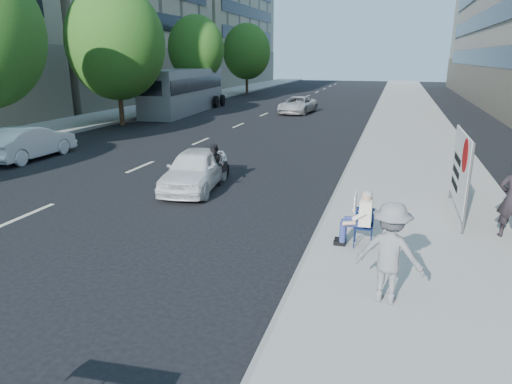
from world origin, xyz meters
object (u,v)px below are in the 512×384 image
(protest_banner, at_px, (460,169))
(white_sedan_near, at_px, (195,169))
(white_sedan_far, at_px, (298,105))
(white_sedan_mid, at_px, (30,142))
(seated_protester, at_px, (359,215))
(motorcycle, at_px, (215,167))
(bus, at_px, (185,91))
(jogger, at_px, (390,253))

(protest_banner, relative_size, white_sedan_near, 0.79)
(white_sedan_near, height_order, white_sedan_far, white_sedan_near)
(white_sedan_near, relative_size, white_sedan_mid, 0.91)
(seated_protester, distance_m, motorcycle, 6.61)
(white_sedan_near, relative_size, motorcycle, 1.90)
(white_sedan_near, xyz_separation_m, bus, (-9.87, 20.13, 0.97))
(jogger, distance_m, bus, 30.69)
(white_sedan_mid, xyz_separation_m, bus, (-1.21, 17.91, 0.93))
(seated_protester, bearing_deg, motorcycle, 140.42)
(seated_protester, distance_m, protest_banner, 3.75)
(bus, bearing_deg, motorcycle, -66.63)
(seated_protester, relative_size, white_sedan_near, 0.34)
(seated_protester, bearing_deg, jogger, -73.71)
(jogger, distance_m, motorcycle, 8.72)
(jogger, xyz_separation_m, white_sedan_near, (-6.27, 5.96, -0.38))
(protest_banner, bearing_deg, seated_protester, -128.65)
(seated_protester, height_order, protest_banner, protest_banner)
(seated_protester, height_order, white_sedan_near, seated_protester)
(seated_protester, xyz_separation_m, white_sedan_mid, (-14.26, 5.87, -0.17))
(motorcycle, bearing_deg, seated_protester, -33.35)
(white_sedan_far, bearing_deg, white_sedan_near, -80.79)
(bus, bearing_deg, white_sedan_mid, -90.70)
(seated_protester, height_order, bus, bus)
(white_sedan_mid, bearing_deg, bus, -86.74)
(protest_banner, bearing_deg, motorcycle, 169.96)
(protest_banner, height_order, white_sedan_near, protest_banner)
(motorcycle, bearing_deg, protest_banner, -3.81)
(white_sedan_near, height_order, bus, bus)
(white_sedan_near, distance_m, motorcycle, 0.75)
(motorcycle, xyz_separation_m, bus, (-10.37, 19.57, 1.00))
(white_sedan_far, bearing_deg, seated_protester, -68.89)
(white_sedan_near, xyz_separation_m, white_sedan_mid, (-8.66, 2.22, 0.04))
(white_sedan_far, xyz_separation_m, motorcycle, (1.60, -21.14, 0.00))
(protest_banner, height_order, white_sedan_mid, protest_banner)
(white_sedan_far, bearing_deg, jogger, -68.76)
(protest_banner, relative_size, motorcycle, 1.49)
(jogger, distance_m, white_sedan_mid, 17.03)
(white_sedan_mid, distance_m, motorcycle, 9.32)
(protest_banner, bearing_deg, jogger, -107.47)
(jogger, distance_m, protest_banner, 5.47)
(white_sedan_near, bearing_deg, motorcycle, 40.89)
(seated_protester, bearing_deg, white_sedan_mid, 157.62)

